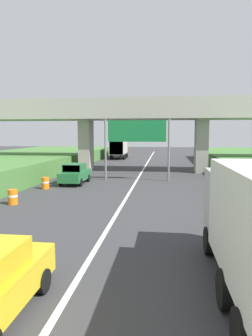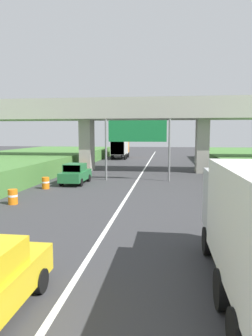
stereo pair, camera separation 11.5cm
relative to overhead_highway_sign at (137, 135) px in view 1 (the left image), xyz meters
name	(u,v)px [view 1 (the left image)]	position (x,y,z in m)	size (l,w,h in m)	color
lane_centre_stripe	(137,180)	(0.00, 0.42, -4.08)	(0.20, 92.25, 0.01)	white
overpass_bridge	(142,117)	(0.00, 6.95, 1.99)	(40.00, 4.80, 8.01)	#ADA89E
overhead_highway_sign	(137,135)	(0.00, 0.00, 0.00)	(5.88, 0.18, 5.51)	slate
truck_orange	(119,147)	(-5.24, 24.76, -2.15)	(2.44, 7.30, 3.44)	black
car_green	(75,174)	(-5.03, -2.39, -3.23)	(1.86, 4.10, 1.72)	#236B38
construction_barrel_2	(13,197)	(-6.50, -10.31, -3.63)	(0.57, 0.57, 0.90)	orange
construction_barrel_3	(45,183)	(-6.58, -5.07, -3.63)	(0.57, 0.57, 0.90)	orange
construction_barrel_4	(68,174)	(-6.52, 0.17, -3.63)	(0.57, 0.57, 0.90)	orange
construction_barrel_5	(82,168)	(-6.53, 5.41, -3.63)	(0.57, 0.57, 0.90)	orange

